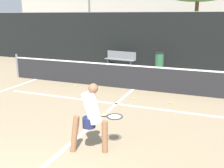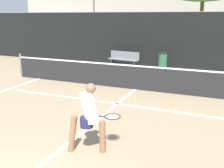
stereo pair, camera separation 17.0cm
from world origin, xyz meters
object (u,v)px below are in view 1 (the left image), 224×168
courtside_bench (120,59)px  trash_bin (159,61)px  player_practicing (91,115)px  parked_car (120,45)px

courtside_bench → trash_bin: 2.12m
player_practicing → parked_car: bearing=89.3°
trash_bin → parked_car: 6.31m
courtside_bench → trash_bin: (2.12, 0.03, -0.02)m
parked_car → trash_bin: bearing=-51.7°
courtside_bench → parked_car: (-1.79, 4.98, 0.16)m
courtside_bench → trash_bin: bearing=8.8°
player_practicing → trash_bin: bearing=74.7°
player_practicing → trash_bin: size_ratio=1.63×
player_practicing → courtside_bench: 9.25m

